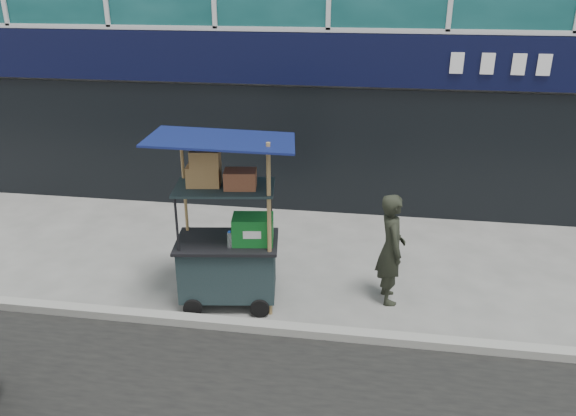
# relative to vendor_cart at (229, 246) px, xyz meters

# --- Properties ---
(ground) EXTENTS (80.00, 80.00, 0.00)m
(ground) POSITION_rel_vendor_cart_xyz_m (0.98, -0.44, -0.86)
(ground) COLOR #60605B
(ground) RESTS_ON ground
(curb) EXTENTS (80.00, 0.18, 0.12)m
(curb) POSITION_rel_vendor_cart_xyz_m (0.98, -0.64, -0.80)
(curb) COLOR gray
(curb) RESTS_ON ground
(vendor_cart) EXTENTS (1.99, 1.54, 2.47)m
(vendor_cart) POSITION_rel_vendor_cart_xyz_m (0.00, 0.00, 0.00)
(vendor_cart) COLOR #19292A
(vendor_cart) RESTS_ON ground
(vendor_man) EXTENTS (0.49, 0.65, 1.60)m
(vendor_man) POSITION_rel_vendor_cart_xyz_m (2.19, 0.40, -0.07)
(vendor_man) COLOR black
(vendor_man) RESTS_ON ground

